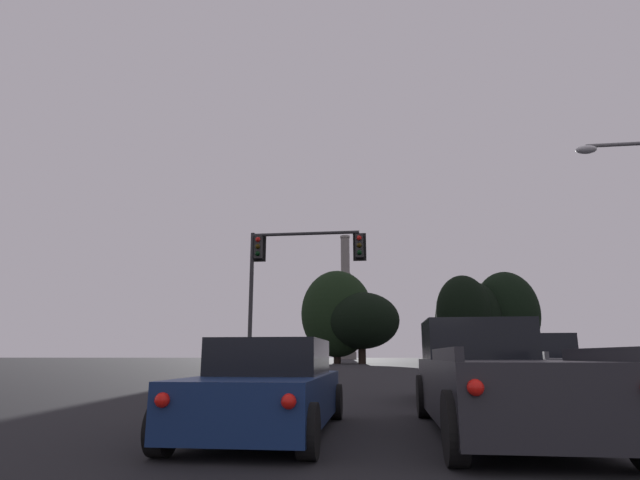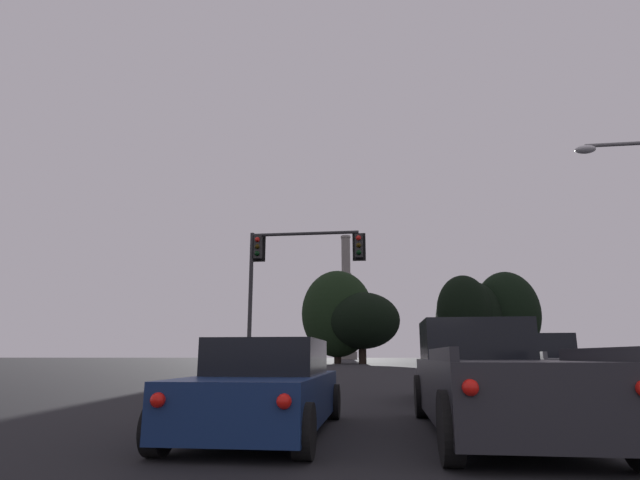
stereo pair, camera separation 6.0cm
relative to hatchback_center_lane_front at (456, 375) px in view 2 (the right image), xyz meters
The scene contains 11 objects.
hatchback_center_lane_front is the anchor object (origin of this frame).
pickup_truck_center_lane_second 5.58m from the hatchback_center_lane_front, 91.68° to the right, with size 2.22×5.52×1.82m.
sedan_left_lane_second 7.06m from the hatchback_center_lane_front, 121.28° to the right, with size 2.04×4.73×1.43m.
pickup_truck_right_lane_front 2.97m from the hatchback_center_lane_front, 21.41° to the left, with size 2.26×5.53×1.82m.
traffic_light_overhead_left 10.49m from the hatchback_center_lane_front, 129.29° to the left, with size 5.30×0.50×6.59m.
smokestack 154.24m from the hatchback_center_lane_front, 95.53° to the left, with size 6.62×6.62×41.39m.
treeline_far_left 72.67m from the hatchback_center_lane_front, 80.52° to the left, with size 11.15×10.04×13.40m.
treeline_far_right 69.81m from the hatchback_center_lane_front, 81.19° to the left, with size 8.64×7.78×13.90m.
treeline_center_left 75.87m from the hatchback_center_lane_front, 75.99° to the left, with size 10.80×9.72×15.07m.
treeline_center_right 64.10m from the hatchback_center_lane_front, 98.30° to the left, with size 11.02×9.92×14.14m.
treeline_left_mid 62.02m from the hatchback_center_lane_front, 94.99° to the left, with size 11.31×10.18×10.53m.
Camera 2 is at (-1.45, -1.61, 1.17)m, focal length 28.00 mm.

